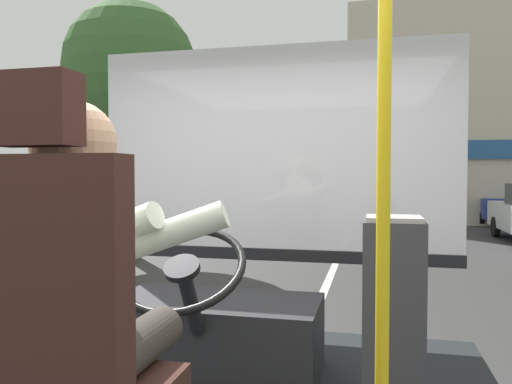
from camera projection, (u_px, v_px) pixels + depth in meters
name	position (u px, v px, depth m)	size (l,w,h in m)	color
ground	(340.00, 255.00, 10.47)	(18.00, 44.00, 0.06)	#303030
driver_seat	(64.00, 362.00, 1.34)	(0.48, 0.48, 1.31)	black
bus_driver	(87.00, 276.00, 1.44)	(0.74, 0.55, 0.82)	#332D28
steering_console	(215.00, 333.00, 2.63)	(1.10, 1.01, 0.82)	black
handrail_pole	(383.00, 185.00, 1.58)	(0.04, 0.04, 2.06)	gold
fare_box	(393.00, 317.00, 2.17)	(0.26, 0.26, 0.88)	#333338
windshield_panel	(273.00, 177.00, 3.43)	(2.50, 0.08, 1.48)	silver
street_tree	(130.00, 70.00, 9.79)	(2.59, 2.59, 5.06)	#4C3828
shop_building	(476.00, 118.00, 18.16)	(9.05, 4.96, 7.48)	#BCB29E
parked_car_blue	(503.00, 202.00, 17.06)	(2.00, 3.93, 1.39)	navy
parked_car_red	(463.00, 194.00, 22.92)	(1.84, 4.12, 1.48)	maroon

